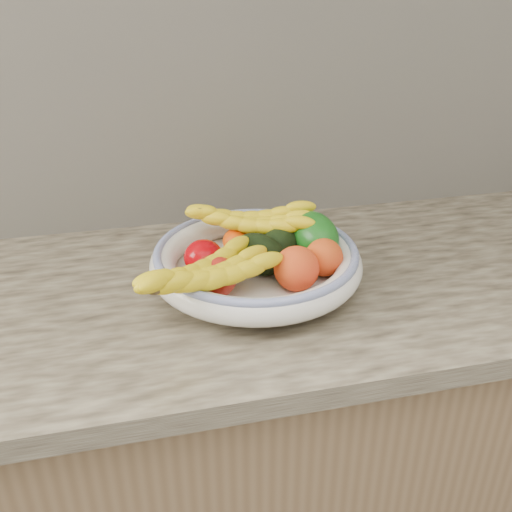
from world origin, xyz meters
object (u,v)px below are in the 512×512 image
object	(u,v)px
banana_bunch_back	(251,224)
green_mango	(313,236)
fruit_bowl	(256,262)
banana_bunch_front	(206,277)

from	to	relation	value
banana_bunch_back	green_mango	bearing A→B (deg)	-8.91
fruit_bowl	banana_bunch_back	world-z (taller)	banana_bunch_back
green_mango	banana_bunch_back	size ratio (longest dim) A/B	0.48
fruit_bowl	banana_bunch_front	world-z (taller)	banana_bunch_front
green_mango	banana_bunch_front	world-z (taller)	green_mango
banana_bunch_back	banana_bunch_front	distance (m)	0.21
green_mango	fruit_bowl	bearing A→B (deg)	179.21
banana_bunch_back	banana_bunch_front	xyz separation A→B (m)	(-0.11, -0.18, -0.01)
banana_bunch_back	banana_bunch_front	bearing A→B (deg)	-104.50
green_mango	banana_bunch_back	distance (m)	0.12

